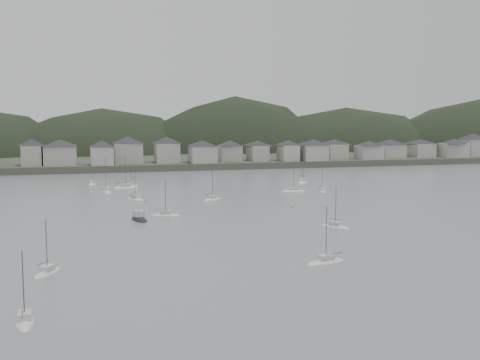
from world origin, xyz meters
name	(u,v)px	position (x,y,z in m)	size (l,w,h in m)	color
ground	(361,265)	(0.00, 0.00, 0.00)	(900.00, 900.00, 0.00)	slate
far_shore_land	(152,152)	(0.00, 295.00, 1.50)	(900.00, 250.00, 3.00)	#383D2D
forested_ridge	(165,175)	(4.83, 269.40, -11.28)	(851.55, 103.94, 102.57)	black
waterfront_town	(281,149)	(50.59, 183.34, 8.66)	(451.48, 28.46, 12.92)	#9E9C90
sailboat_lead	(48,273)	(-48.90, 7.71, 0.18)	(5.10, 6.79, 9.07)	silver
moored_fleet	(254,207)	(0.02, 60.95, 0.18)	(226.31, 153.77, 13.18)	silver
motor_launch_far	(139,219)	(-31.04, 50.90, 0.29)	(4.39, 8.21, 3.87)	black
mooring_buoys	(365,200)	(34.61, 64.82, 0.15)	(121.19, 120.36, 0.70)	gold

